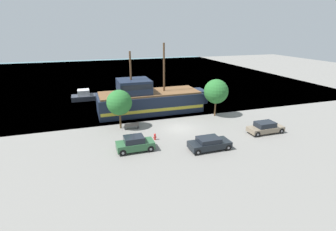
# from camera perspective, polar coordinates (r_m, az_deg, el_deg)

# --- Properties ---
(ground_plane) EXTENTS (160.00, 160.00, 0.00)m
(ground_plane) POSITION_cam_1_polar(r_m,az_deg,el_deg) (33.83, 2.53, -2.79)
(ground_plane) COLOR gray
(water_surface) EXTENTS (80.00, 80.00, 0.00)m
(water_surface) POSITION_cam_1_polar(r_m,az_deg,el_deg) (75.29, -9.58, 8.85)
(water_surface) COLOR slate
(water_surface) RESTS_ON ground
(pirate_ship) EXTENTS (16.87, 5.84, 10.25)m
(pirate_ship) POSITION_cam_1_polar(r_m,az_deg,el_deg) (40.15, -4.26, 3.48)
(pirate_ship) COLOR #192338
(pirate_ship) RESTS_ON water_surface
(moored_boat_dockside) EXTENTS (5.03, 2.58, 1.86)m
(moored_boat_dockside) POSITION_cam_1_polar(r_m,az_deg,el_deg) (49.45, -17.52, 4.07)
(moored_boat_dockside) COLOR #2D333D
(moored_boat_dockside) RESTS_ON water_surface
(moored_boat_outer) EXTENTS (6.52, 2.14, 1.87)m
(moored_boat_outer) POSITION_cam_1_polar(r_m,az_deg,el_deg) (48.60, 0.16, 4.72)
(moored_boat_outer) COLOR navy
(moored_boat_outer) RESTS_ON water_surface
(parked_car_curb_front) EXTENTS (4.41, 2.01, 1.36)m
(parked_car_curb_front) POSITION_cam_1_polar(r_m,az_deg,el_deg) (28.18, 8.97, -6.01)
(parked_car_curb_front) COLOR black
(parked_car_curb_front) RESTS_ON ground_plane
(parked_car_curb_mid) EXTENTS (3.89, 1.89, 1.62)m
(parked_car_curb_mid) POSITION_cam_1_polar(r_m,az_deg,el_deg) (27.72, -7.22, -6.12)
(parked_car_curb_mid) COLOR #2D5B38
(parked_car_curb_mid) RESTS_ON ground_plane
(parked_car_curb_rear) EXTENTS (4.41, 1.82, 1.45)m
(parked_car_curb_rear) POSITION_cam_1_polar(r_m,az_deg,el_deg) (34.18, 20.42, -2.47)
(parked_car_curb_rear) COLOR #7F705B
(parked_car_curb_rear) RESTS_ON ground_plane
(fire_hydrant) EXTENTS (0.42, 0.25, 0.76)m
(fire_hydrant) POSITION_cam_1_polar(r_m,az_deg,el_deg) (30.30, -2.86, -4.57)
(fire_hydrant) COLOR red
(fire_hydrant) RESTS_ON ground_plane
(bench_promenade_east) EXTENTS (1.83, 0.45, 0.85)m
(bench_promenade_east) POSITION_cam_1_polar(r_m,az_deg,el_deg) (33.68, -7.91, -2.25)
(bench_promenade_east) COLOR #4C4742
(bench_promenade_east) RESTS_ON ground_plane
(tree_row_east) EXTENTS (3.19, 3.19, 5.03)m
(tree_row_east) POSITION_cam_1_polar(r_m,az_deg,el_deg) (33.33, -10.56, 2.79)
(tree_row_east) COLOR brown
(tree_row_east) RESTS_ON ground_plane
(tree_row_mideast) EXTENTS (3.49, 3.49, 5.42)m
(tree_row_mideast) POSITION_cam_1_polar(r_m,az_deg,el_deg) (38.19, 10.42, 5.16)
(tree_row_mideast) COLOR brown
(tree_row_mideast) RESTS_ON ground_plane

